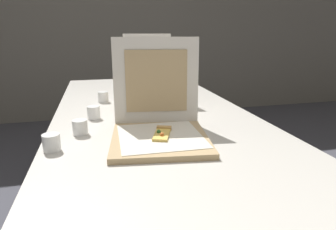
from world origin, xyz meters
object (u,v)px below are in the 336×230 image
object	(u,v)px
cup_white_near_left	(51,143)
cup_white_far	(103,97)
pizza_box_middle	(151,95)
cup_white_mid	(94,112)
pizza_box_front	(159,125)
cup_white_near_center	(80,127)
pizza_box_back	(150,81)
table	(156,124)

from	to	relation	value
cup_white_near_left	cup_white_far	world-z (taller)	same
pizza_box_middle	cup_white_mid	bearing A→B (deg)	-141.37
pizza_box_front	cup_white_near_center	size ratio (longest dim) A/B	7.01
cup_white_near_center	pizza_box_front	bearing A→B (deg)	-21.09
pizza_box_back	cup_white_near_center	distance (m)	1.02
pizza_box_back	cup_white_far	size ratio (longest dim) A/B	6.80
table	cup_white_near_center	size ratio (longest dim) A/B	38.92
pizza_box_front	cup_white_far	xyz separation A→B (m)	(-0.20, 0.67, -0.02)
cup_white_near_center	cup_white_mid	size ratio (longest dim) A/B	1.00
pizza_box_back	cup_white_mid	size ratio (longest dim) A/B	6.80
pizza_box_front	cup_white_far	bearing A→B (deg)	114.58
cup_white_mid	cup_white_far	xyz separation A→B (m)	(0.06, 0.34, 0.00)
pizza_box_front	pizza_box_middle	world-z (taller)	pizza_box_front
cup_white_far	pizza_box_middle	bearing A→B (deg)	-26.20
table	pizza_box_back	size ratio (longest dim) A/B	5.73
cup_white_mid	cup_white_far	bearing A→B (deg)	80.68
cup_white_near_center	cup_white_far	bearing A→B (deg)	78.78
pizza_box_back	cup_white_near_center	size ratio (longest dim) A/B	6.80
pizza_box_middle	cup_white_near_left	distance (m)	0.74
pizza_box_middle	cup_white_far	xyz separation A→B (m)	(-0.27, 0.13, -0.02)
cup_white_near_left	cup_white_mid	xyz separation A→B (m)	(0.15, 0.37, 0.00)
cup_white_near_left	pizza_box_back	bearing A→B (deg)	62.43
pizza_box_middle	table	bearing A→B (deg)	-89.19
pizza_box_front	pizza_box_back	world-z (taller)	same
pizza_box_front	cup_white_near_left	xyz separation A→B (m)	(-0.40, -0.03, -0.02)
pizza_box_middle	cup_white_far	size ratio (longest dim) A/B	6.57
cup_white_near_center	cup_white_near_left	distance (m)	0.18
cup_white_near_left	pizza_box_middle	bearing A→B (deg)	50.59
cup_white_near_center	table	bearing A→B (deg)	26.26
pizza_box_middle	cup_white_far	bearing A→B (deg)	160.14
pizza_box_back	cup_white_near_center	world-z (taller)	pizza_box_back
cup_white_far	pizza_box_back	bearing A→B (deg)	45.41
cup_white_near_center	pizza_box_back	bearing A→B (deg)	63.06
table	cup_white_near_left	world-z (taller)	cup_white_near_left
pizza_box_back	cup_white_far	xyz separation A→B (m)	(-0.35, -0.36, -0.02)
cup_white_near_left	cup_white_far	distance (m)	0.73
table	cup_white_near_left	bearing A→B (deg)	-143.80
cup_white_mid	table	bearing A→B (deg)	-7.76
table	pizza_box_front	bearing A→B (deg)	-98.48
table	cup_white_mid	size ratio (longest dim) A/B	38.92
cup_white_near_left	cup_white_near_center	bearing A→B (deg)	58.79
pizza_box_back	cup_white_near_center	bearing A→B (deg)	-112.41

